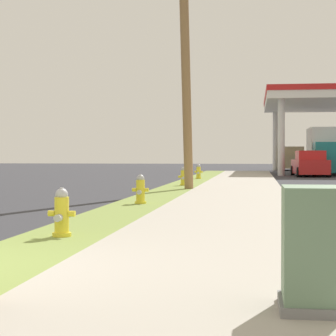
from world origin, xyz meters
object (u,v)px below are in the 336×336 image
object	(u,v)px
utility_pole_midground	(186,68)
car_red_by_near_pump	(310,165)
truck_teal_at_forecourt	(325,152)
fire_hydrant_second	(140,191)
fire_hydrant_nearest	(62,215)
fire_hydrant_fourth	(199,172)
utility_cabinet	(311,253)
truck_tan_on_apron	(291,159)
fire_hydrant_third	(184,177)

from	to	relation	value
utility_pole_midground	car_red_by_near_pump	bearing A→B (deg)	71.31
truck_teal_at_forecourt	utility_pole_midground	bearing A→B (deg)	-109.09
fire_hydrant_second	fire_hydrant_nearest	bearing A→B (deg)	-90.38
fire_hydrant_fourth	utility_pole_midground	xyz separation A→B (m)	(0.40, -9.44, 3.97)
fire_hydrant_second	fire_hydrant_fourth	distance (m)	15.93
utility_cabinet	truck_tan_on_apron	xyz separation A→B (m)	(2.48, 47.66, 0.34)
fire_hydrant_nearest	truck_teal_at_forecourt	xyz separation A→B (m)	(7.44, 32.94, 1.04)
utility_cabinet	truck_teal_at_forecourt	xyz separation A→B (m)	(4.07, 36.94, 0.91)
utility_pole_midground	truck_tan_on_apron	xyz separation A→B (m)	(5.38, 30.87, -3.50)
fire_hydrant_third	car_red_by_near_pump	world-z (taller)	car_red_by_near_pump
fire_hydrant_nearest	fire_hydrant_third	bearing A→B (deg)	89.72
fire_hydrant_nearest	truck_tan_on_apron	world-z (taller)	truck_tan_on_apron
fire_hydrant_nearest	car_red_by_near_pump	size ratio (longest dim) A/B	0.16
fire_hydrant_third	utility_pole_midground	xyz separation A→B (m)	(0.39, -2.66, 3.97)
utility_pole_midground	utility_cabinet	world-z (taller)	utility_pole_midground
fire_hydrant_fourth	utility_cabinet	size ratio (longest dim) A/B	0.75
fire_hydrant_nearest	truck_tan_on_apron	bearing A→B (deg)	82.38
fire_hydrant_second	utility_pole_midground	bearing A→B (deg)	86.31
fire_hydrant_fourth	truck_tan_on_apron	bearing A→B (deg)	74.90
fire_hydrant_nearest	fire_hydrant_fourth	world-z (taller)	same
utility_cabinet	fire_hydrant_fourth	bearing A→B (deg)	97.18
fire_hydrant_nearest	utility_cabinet	world-z (taller)	utility_cabinet
truck_tan_on_apron	utility_pole_midground	bearing A→B (deg)	-99.88
fire_hydrant_nearest	car_red_by_near_pump	xyz separation A→B (m)	(6.21, 29.79, 0.28)
fire_hydrant_second	fire_hydrant_third	bearing A→B (deg)	89.79
truck_teal_at_forecourt	truck_tan_on_apron	distance (m)	10.85
car_red_by_near_pump	truck_tan_on_apron	size ratio (longest dim) A/B	0.85
fire_hydrant_nearest	fire_hydrant_third	world-z (taller)	same
fire_hydrant_second	truck_teal_at_forecourt	xyz separation A→B (m)	(7.39, 26.64, 1.04)
fire_hydrant_second	car_red_by_near_pump	size ratio (longest dim) A/B	0.16
fire_hydrant_fourth	utility_cabinet	bearing A→B (deg)	-82.82
fire_hydrant_fourth	fire_hydrant_nearest	bearing A→B (deg)	-90.15
utility_cabinet	truck_teal_at_forecourt	size ratio (longest dim) A/B	0.16
fire_hydrant_third	utility_pole_midground	bearing A→B (deg)	-81.77
fire_hydrant_second	fire_hydrant_third	distance (m)	9.15
fire_hydrant_second	fire_hydrant_third	xyz separation A→B (m)	(0.03, 9.15, 0.00)
fire_hydrant_second	utility_cabinet	distance (m)	10.82
fire_hydrant_third	fire_hydrant_fourth	bearing A→B (deg)	90.16
utility_pole_midground	car_red_by_near_pump	size ratio (longest dim) A/B	1.84
fire_hydrant_third	car_red_by_near_pump	size ratio (longest dim) A/B	0.16
utility_pole_midground	fire_hydrant_third	bearing A→B (deg)	98.23
fire_hydrant_third	fire_hydrant_fourth	distance (m)	6.78
fire_hydrant_nearest	car_red_by_near_pump	world-z (taller)	car_red_by_near_pump
fire_hydrant_second	truck_tan_on_apron	distance (m)	37.81
fire_hydrant_second	utility_pole_midground	xyz separation A→B (m)	(0.42, 6.49, 3.97)
fire_hydrant_third	truck_tan_on_apron	size ratio (longest dim) A/B	0.14
truck_teal_at_forecourt	fire_hydrant_fourth	bearing A→B (deg)	-124.55
fire_hydrant_nearest	fire_hydrant_fourth	bearing A→B (deg)	89.85
fire_hydrant_third	utility_cabinet	size ratio (longest dim) A/B	0.75
fire_hydrant_third	utility_pole_midground	size ratio (longest dim) A/B	0.09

